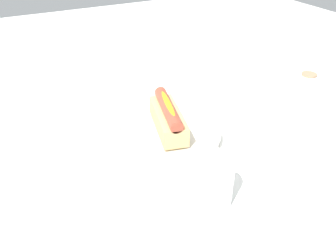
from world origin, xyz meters
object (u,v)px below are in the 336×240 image
at_px(hotdog_front, 168,117).
at_px(serving_bowl, 168,133).
at_px(water_glass, 211,185).
at_px(paper_towel_roll, 303,103).

bearing_deg(hotdog_front, serving_bowl, -90.00).
distance_m(hotdog_front, water_glass, 0.20).
bearing_deg(serving_bowl, paper_towel_roll, 71.80).
bearing_deg(paper_towel_roll, hotdog_front, -108.20).
bearing_deg(water_glass, hotdog_front, 174.07).
bearing_deg(hotdog_front, paper_towel_roll, 71.80).
bearing_deg(hotdog_front, water_glass, -5.93).
xyz_separation_m(serving_bowl, hotdog_front, (0.00, 0.00, 0.04)).
bearing_deg(serving_bowl, water_glass, -5.93).
height_order(serving_bowl, water_glass, water_glass).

